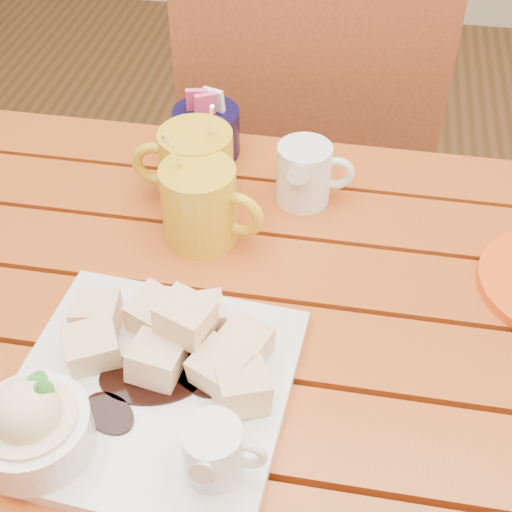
% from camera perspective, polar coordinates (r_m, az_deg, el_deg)
% --- Properties ---
extents(table, '(1.20, 0.79, 0.75)m').
position_cam_1_polar(table, '(0.90, -3.70, -10.25)').
color(table, '#984113').
rests_on(table, ground).
extents(dessert_plate, '(0.30, 0.30, 0.11)m').
position_cam_1_polar(dessert_plate, '(0.73, -10.18, -10.52)').
color(dessert_plate, white).
rests_on(dessert_plate, table).
extents(coffee_mug_left, '(0.14, 0.10, 0.16)m').
position_cam_1_polar(coffee_mug_left, '(0.95, -4.94, 7.15)').
color(coffee_mug_left, gold).
rests_on(coffee_mug_left, table).
extents(coffee_mug_right, '(0.13, 0.09, 0.16)m').
position_cam_1_polar(coffee_mug_right, '(0.89, -4.38, 4.22)').
color(coffee_mug_right, gold).
rests_on(coffee_mug_right, table).
extents(cream_pitcher, '(0.10, 0.09, 0.09)m').
position_cam_1_polar(cream_pitcher, '(0.96, 3.99, 6.65)').
color(cream_pitcher, white).
rests_on(cream_pitcher, table).
extents(sugar_caddy, '(0.10, 0.10, 0.11)m').
position_cam_1_polar(sugar_caddy, '(1.06, -3.96, 9.99)').
color(sugar_caddy, black).
rests_on(sugar_caddy, table).
extents(chair_far, '(0.53, 0.53, 0.96)m').
position_cam_1_polar(chair_far, '(1.44, 3.65, 8.13)').
color(chair_far, brown).
rests_on(chair_far, ground).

